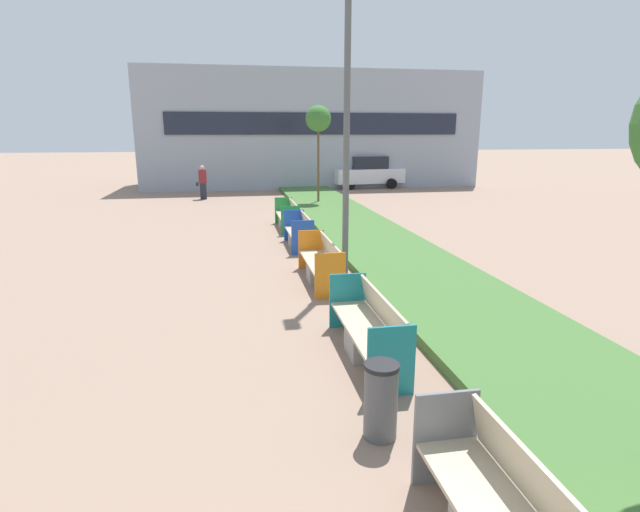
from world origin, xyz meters
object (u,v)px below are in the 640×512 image
object	(u,v)px
bench_teal_frame	(369,332)
bench_blue_frame	(299,235)
litter_bin	(381,401)
sapling_tree_far	(318,120)
bench_orange_frame	(321,265)
pedestrian_walking	(203,182)
bench_green_frame	(288,218)
street_lamp_post	(347,91)
parked_car_distant	(367,172)

from	to	relation	value
bench_teal_frame	bench_blue_frame	bearing A→B (deg)	90.05
litter_bin	sapling_tree_far	world-z (taller)	sapling_tree_far
bench_orange_frame	bench_blue_frame	bearing A→B (deg)	90.10
pedestrian_walking	bench_orange_frame	bearing A→B (deg)	-77.70
bench_blue_frame	bench_orange_frame	bearing A→B (deg)	-89.90
bench_green_frame	sapling_tree_far	world-z (taller)	sapling_tree_far
street_lamp_post	pedestrian_walking	bearing A→B (deg)	104.82
bench_green_frame	pedestrian_walking	xyz separation A→B (m)	(-3.24, 8.46, 0.47)
bench_teal_frame	sapling_tree_far	xyz separation A→B (m)	(2.02, 15.73, 3.39)
parked_car_distant	bench_orange_frame	bearing A→B (deg)	-115.02
bench_teal_frame	bench_blue_frame	world-z (taller)	same
litter_bin	sapling_tree_far	bearing A→B (deg)	82.15
litter_bin	bench_green_frame	bearing A→B (deg)	88.05
bench_green_frame	bench_teal_frame	bearing A→B (deg)	-89.99
bench_blue_frame	pedestrian_walking	xyz separation A→B (m)	(-3.24, 11.37, 0.48)
street_lamp_post	parked_car_distant	xyz separation A→B (m)	(5.55, 18.28, -3.18)
bench_blue_frame	street_lamp_post	size ratio (longest dim) A/B	0.26
sapling_tree_far	parked_car_distant	distance (m)	8.40
sapling_tree_far	pedestrian_walking	world-z (taller)	sapling_tree_far
bench_green_frame	litter_bin	world-z (taller)	bench_green_frame
bench_teal_frame	litter_bin	xyz separation A→B (m)	(-0.42, -1.99, 0.06)
street_lamp_post	sapling_tree_far	size ratio (longest dim) A/B	1.69
street_lamp_post	parked_car_distant	bearing A→B (deg)	73.10
bench_orange_frame	street_lamp_post	world-z (taller)	street_lamp_post
bench_orange_frame	parked_car_distant	world-z (taller)	parked_car_distant
bench_blue_frame	sapling_tree_far	size ratio (longest dim) A/B	0.44
bench_blue_frame	parked_car_distant	bearing A→B (deg)	67.75
sapling_tree_far	parked_car_distant	bearing A→B (deg)	58.41
bench_teal_frame	bench_green_frame	world-z (taller)	same
litter_bin	bench_blue_frame	bearing A→B (deg)	87.47
street_lamp_post	bench_blue_frame	bearing A→B (deg)	100.88
bench_teal_frame	street_lamp_post	world-z (taller)	street_lamp_post
bench_blue_frame	sapling_tree_far	bearing A→B (deg)	76.35
bench_orange_frame	pedestrian_walking	xyz separation A→B (m)	(-3.25, 14.88, 0.46)
parked_car_distant	pedestrian_walking	bearing A→B (deg)	-165.17
bench_teal_frame	parked_car_distant	xyz separation A→B (m)	(6.16, 22.46, 0.54)
bench_green_frame	parked_car_distant	distance (m)	13.65
bench_blue_frame	parked_car_distant	xyz separation A→B (m)	(6.17, 15.08, 0.55)
bench_green_frame	litter_bin	xyz separation A→B (m)	(-0.42, -12.28, 0.06)
bench_blue_frame	litter_bin	bearing A→B (deg)	-92.53
bench_orange_frame	sapling_tree_far	world-z (taller)	sapling_tree_far
bench_orange_frame	parked_car_distant	distance (m)	19.59
bench_blue_frame	bench_green_frame	bearing A→B (deg)	89.92
bench_teal_frame	litter_bin	world-z (taller)	bench_teal_frame
bench_orange_frame	bench_green_frame	size ratio (longest dim) A/B	1.07
bench_blue_frame	sapling_tree_far	distance (m)	9.24
street_lamp_post	parked_car_distant	world-z (taller)	street_lamp_post
pedestrian_walking	parked_car_distant	distance (m)	10.11
bench_orange_frame	sapling_tree_far	size ratio (longest dim) A/B	0.55
street_lamp_post	bench_green_frame	bearing A→B (deg)	95.71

